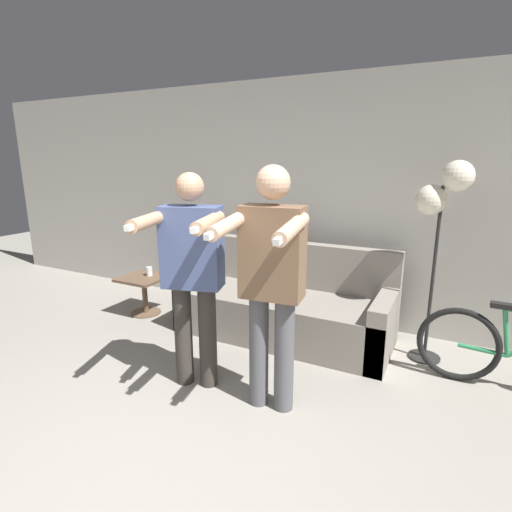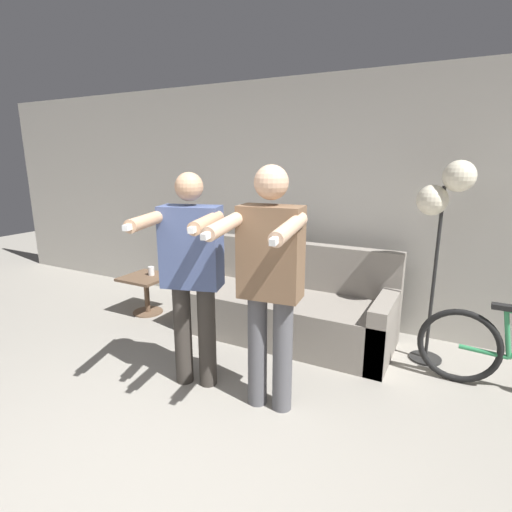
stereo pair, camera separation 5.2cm
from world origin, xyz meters
name	(u,v)px [view 2 (the right image)]	position (x,y,z in m)	size (l,w,h in m)	color
ground_plane	(127,504)	(0.00, 0.00, 0.00)	(16.00, 16.00, 0.00)	gray
wall_back	(320,203)	(0.00, 2.92, 1.30)	(10.00, 0.05, 2.60)	#B7B2A8
couch	(285,308)	(-0.11, 2.30, 0.29)	(2.13, 0.83, 0.92)	gray
person_left	(191,268)	(-0.37, 1.12, 0.97)	(0.63, 0.77, 1.68)	#38332D
person_right	(270,275)	(0.29, 1.12, 1.01)	(0.55, 0.71, 1.74)	#56565B
cat	(290,234)	(-0.20, 2.60, 0.99)	(0.42, 0.14, 0.17)	#3D3833
floor_lamp	(444,200)	(1.24, 2.41, 1.44)	(0.43, 0.28, 1.76)	black
side_table	(146,286)	(-1.78, 2.08, 0.32)	(0.49, 0.49, 0.45)	brown
cup	(151,271)	(-1.75, 2.15, 0.50)	(0.07, 0.07, 0.10)	white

